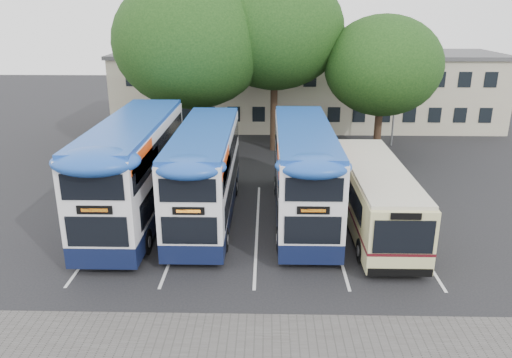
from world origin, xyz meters
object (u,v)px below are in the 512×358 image
(bus_dd_mid, at_px, (206,170))
(bus_dd_right, at_px, (303,169))
(tree_left, at_px, (191,42))
(bus_single, at_px, (375,193))
(tree_right, at_px, (383,66))
(lamp_post, at_px, (397,77))
(tree_mid, at_px, (275,30))
(bus_dd_left, at_px, (135,165))

(bus_dd_mid, height_order, bus_dd_right, bus_dd_right)
(tree_left, height_order, bus_single, tree_left)
(bus_dd_mid, bearing_deg, tree_right, 45.58)
(tree_right, bearing_deg, bus_dd_mid, -134.42)
(lamp_post, relative_size, tree_left, 0.76)
(lamp_post, distance_m, tree_right, 3.76)
(tree_right, bearing_deg, tree_left, 178.07)
(tree_mid, relative_size, bus_dd_left, 1.06)
(bus_single, bearing_deg, lamp_post, 73.65)
(tree_left, xyz_separation_m, bus_dd_mid, (2.11, -11.08, -5.19))
(tree_left, relative_size, bus_dd_right, 1.10)
(lamp_post, distance_m, bus_single, 15.68)
(tree_right, relative_size, bus_dd_mid, 0.88)
(bus_dd_left, bearing_deg, tree_mid, 61.51)
(tree_right, bearing_deg, bus_dd_left, -142.20)
(bus_dd_left, relative_size, bus_dd_mid, 1.08)
(bus_single, bearing_deg, tree_left, 129.90)
(tree_left, distance_m, tree_right, 12.65)
(tree_left, xyz_separation_m, tree_right, (12.56, -0.42, -1.45))
(bus_dd_right, bearing_deg, bus_dd_mid, -178.14)
(bus_dd_mid, distance_m, bus_dd_right, 4.69)
(bus_dd_left, bearing_deg, bus_dd_right, 1.47)
(tree_right, distance_m, bus_dd_left, 17.84)
(tree_right, bearing_deg, lamp_post, 59.97)
(bus_dd_right, bearing_deg, lamp_post, 60.97)
(tree_mid, bearing_deg, bus_dd_left, -118.49)
(lamp_post, xyz_separation_m, tree_mid, (-8.85, -1.36, 3.27))
(bus_dd_left, distance_m, bus_dd_mid, 3.37)
(bus_dd_left, distance_m, bus_dd_right, 8.06)
(lamp_post, bearing_deg, bus_single, -106.35)
(bus_dd_mid, bearing_deg, bus_dd_right, 1.86)
(lamp_post, distance_m, tree_mid, 9.53)
(tree_right, bearing_deg, bus_single, -102.24)
(tree_mid, distance_m, bus_single, 15.57)
(tree_mid, relative_size, bus_single, 1.22)
(tree_mid, distance_m, tree_right, 7.58)
(tree_left, bearing_deg, tree_right, -1.93)
(bus_single, bearing_deg, tree_mid, 108.80)
(lamp_post, distance_m, bus_dd_right, 15.79)
(tree_right, xyz_separation_m, bus_single, (-2.51, -11.59, -4.49))
(bus_single, bearing_deg, tree_right, 77.76)
(lamp_post, height_order, bus_single, lamp_post)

